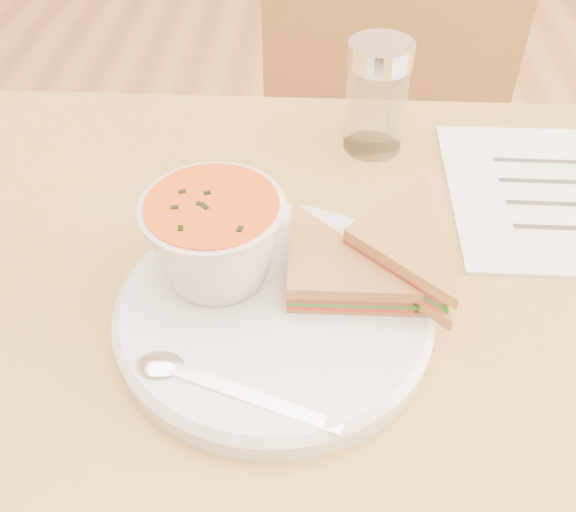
# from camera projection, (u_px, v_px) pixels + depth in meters

# --- Properties ---
(chair_far) EXTENTS (0.45, 0.45, 0.94)m
(chair_far) POSITION_uv_depth(u_px,v_px,m) (396.00, 217.00, 1.03)
(chair_far) COLOR brown
(chair_far) RESTS_ON floor
(plate) EXTENTS (0.32, 0.32, 0.02)m
(plate) POSITION_uv_depth(u_px,v_px,m) (274.00, 312.00, 0.50)
(plate) COLOR silver
(plate) RESTS_ON dining_table
(soup_bowl) EXTENTS (0.14, 0.14, 0.07)m
(soup_bowl) POSITION_uv_depth(u_px,v_px,m) (216.00, 243.00, 0.49)
(soup_bowl) COLOR silver
(soup_bowl) RESTS_ON plate
(sandwich_half_a) EXTENTS (0.10, 0.10, 0.03)m
(sandwich_half_a) POSITION_uv_depth(u_px,v_px,m) (286.00, 304.00, 0.48)
(sandwich_half_a) COLOR #BC8242
(sandwich_half_a) RESTS_ON plate
(sandwich_half_b) EXTENTS (0.15, 0.15, 0.03)m
(sandwich_half_b) POSITION_uv_depth(u_px,v_px,m) (342.00, 245.00, 0.50)
(sandwich_half_b) COLOR #BC8242
(sandwich_half_b) RESTS_ON plate
(spoon) EXTENTS (0.18, 0.09, 0.01)m
(spoon) POSITION_uv_depth(u_px,v_px,m) (227.00, 389.00, 0.43)
(spoon) COLOR silver
(spoon) RESTS_ON plate
(condiment_shaker) EXTENTS (0.08, 0.08, 0.12)m
(condiment_shaker) POSITION_uv_depth(u_px,v_px,m) (376.00, 98.00, 0.64)
(condiment_shaker) COLOR silver
(condiment_shaker) RESTS_ON dining_table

